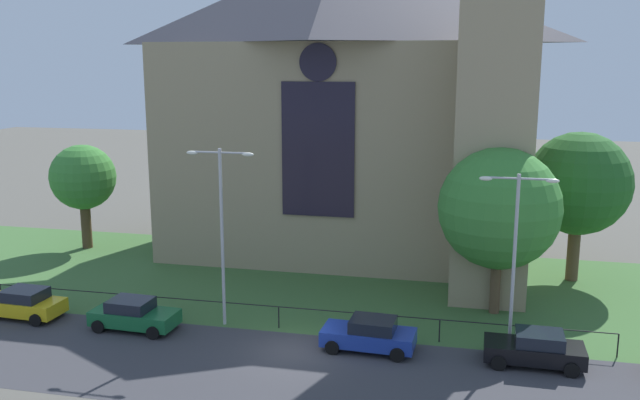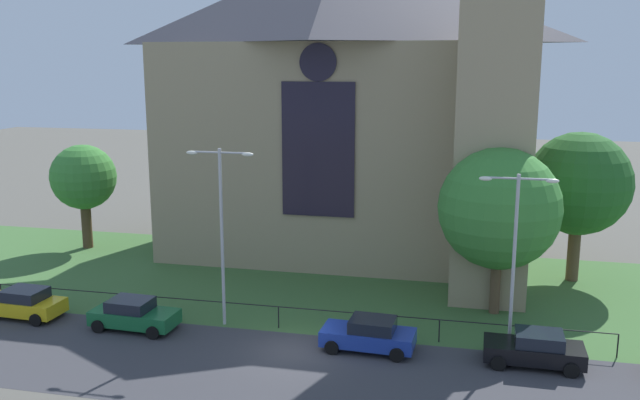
{
  "view_description": "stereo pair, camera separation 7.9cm",
  "coord_description": "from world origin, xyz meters",
  "px_view_note": "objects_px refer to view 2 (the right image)",
  "views": [
    {
      "loc": [
        7.45,
        -27.97,
        12.95
      ],
      "look_at": [
        -0.57,
        8.0,
        5.37
      ],
      "focal_mm": 38.38,
      "sensor_mm": 36.0,
      "label": 1
    },
    {
      "loc": [
        7.53,
        -27.95,
        12.95
      ],
      "look_at": [
        -0.57,
        8.0,
        5.37
      ],
      "focal_mm": 38.38,
      "sensor_mm": 36.0,
      "label": 2
    }
  ],
  "objects_px": {
    "church_building": "(348,101)",
    "parked_car_green": "(134,314)",
    "tree_right_far": "(579,184)",
    "parked_car_yellow": "(23,303)",
    "parked_car_blue": "(369,334)",
    "tree_right_near": "(499,209)",
    "tree_left_far": "(83,178)",
    "streetlamp_far": "(515,240)",
    "parked_car_black": "(535,349)",
    "streetlamp_near": "(221,215)"
  },
  "relations": [
    {
      "from": "tree_left_far",
      "to": "parked_car_green",
      "type": "distance_m",
      "value": 17.03
    },
    {
      "from": "tree_right_near",
      "to": "parked_car_blue",
      "type": "height_order",
      "value": "tree_right_near"
    },
    {
      "from": "church_building",
      "to": "tree_right_near",
      "type": "relative_size",
      "value": 3.0
    },
    {
      "from": "tree_right_far",
      "to": "parked_car_yellow",
      "type": "bearing_deg",
      "value": -156.09
    },
    {
      "from": "tree_left_far",
      "to": "parked_car_yellow",
      "type": "relative_size",
      "value": 1.7
    },
    {
      "from": "church_building",
      "to": "parked_car_black",
      "type": "height_order",
      "value": "church_building"
    },
    {
      "from": "church_building",
      "to": "tree_right_far",
      "type": "relative_size",
      "value": 2.92
    },
    {
      "from": "church_building",
      "to": "parked_car_black",
      "type": "distance_m",
      "value": 21.54
    },
    {
      "from": "parked_car_green",
      "to": "parked_car_black",
      "type": "bearing_deg",
      "value": 2.97
    },
    {
      "from": "parked_car_green",
      "to": "parked_car_blue",
      "type": "distance_m",
      "value": 11.61
    },
    {
      "from": "parked_car_yellow",
      "to": "parked_car_green",
      "type": "relative_size",
      "value": 1.0
    },
    {
      "from": "parked_car_blue",
      "to": "streetlamp_far",
      "type": "bearing_deg",
      "value": -163.62
    },
    {
      "from": "streetlamp_far",
      "to": "parked_car_blue",
      "type": "height_order",
      "value": "streetlamp_far"
    },
    {
      "from": "church_building",
      "to": "parked_car_blue",
      "type": "bearing_deg",
      "value": -75.93
    },
    {
      "from": "streetlamp_near",
      "to": "parked_car_green",
      "type": "xyz_separation_m",
      "value": [
        -4.1,
        -1.55,
        -4.82
      ]
    },
    {
      "from": "tree_right_far",
      "to": "streetlamp_far",
      "type": "bearing_deg",
      "value": -110.25
    },
    {
      "from": "tree_right_far",
      "to": "streetlamp_near",
      "type": "distance_m",
      "value": 21.06
    },
    {
      "from": "parked_car_blue",
      "to": "tree_right_near",
      "type": "bearing_deg",
      "value": -130.22
    },
    {
      "from": "streetlamp_far",
      "to": "parked_car_yellow",
      "type": "relative_size",
      "value": 1.89
    },
    {
      "from": "church_building",
      "to": "tree_right_far",
      "type": "distance_m",
      "value": 15.28
    },
    {
      "from": "tree_left_far",
      "to": "tree_right_far",
      "type": "height_order",
      "value": "tree_right_far"
    },
    {
      "from": "streetlamp_near",
      "to": "parked_car_blue",
      "type": "distance_m",
      "value": 9.05
    },
    {
      "from": "parked_car_blue",
      "to": "parked_car_black",
      "type": "height_order",
      "value": "same"
    },
    {
      "from": "parked_car_yellow",
      "to": "parked_car_black",
      "type": "height_order",
      "value": "same"
    },
    {
      "from": "tree_right_far",
      "to": "parked_car_green",
      "type": "bearing_deg",
      "value": -149.9
    },
    {
      "from": "tree_right_near",
      "to": "tree_right_far",
      "type": "xyz_separation_m",
      "value": [
        4.68,
        6.61,
        0.28
      ]
    },
    {
      "from": "streetlamp_far",
      "to": "parked_car_black",
      "type": "distance_m",
      "value": 4.77
    },
    {
      "from": "tree_right_far",
      "to": "parked_car_yellow",
      "type": "height_order",
      "value": "tree_right_far"
    },
    {
      "from": "streetlamp_near",
      "to": "parked_car_black",
      "type": "distance_m",
      "value": 15.55
    },
    {
      "from": "streetlamp_far",
      "to": "parked_car_blue",
      "type": "relative_size",
      "value": 1.89
    },
    {
      "from": "parked_car_yellow",
      "to": "parked_car_green",
      "type": "xyz_separation_m",
      "value": [
        6.29,
        -0.21,
        0.0
      ]
    },
    {
      "from": "streetlamp_near",
      "to": "tree_right_far",
      "type": "bearing_deg",
      "value": 32.05
    },
    {
      "from": "church_building",
      "to": "parked_car_green",
      "type": "xyz_separation_m",
      "value": [
        -7.66,
        -15.84,
        -9.53
      ]
    },
    {
      "from": "church_building",
      "to": "parked_car_blue",
      "type": "xyz_separation_m",
      "value": [
        3.96,
        -15.79,
        -9.53
      ]
    },
    {
      "from": "tree_left_far",
      "to": "parked_car_green",
      "type": "bearing_deg",
      "value": -51.41
    },
    {
      "from": "parked_car_blue",
      "to": "streetlamp_near",
      "type": "bearing_deg",
      "value": -8.44
    },
    {
      "from": "tree_right_near",
      "to": "parked_car_green",
      "type": "height_order",
      "value": "tree_right_near"
    },
    {
      "from": "tree_right_far",
      "to": "parked_car_green",
      "type": "distance_m",
      "value": 25.88
    },
    {
      "from": "tree_left_far",
      "to": "parked_car_black",
      "type": "distance_m",
      "value": 32.09
    },
    {
      "from": "streetlamp_near",
      "to": "parked_car_black",
      "type": "relative_size",
      "value": 2.09
    },
    {
      "from": "church_building",
      "to": "parked_car_blue",
      "type": "distance_m",
      "value": 18.86
    },
    {
      "from": "tree_right_near",
      "to": "tree_left_far",
      "type": "height_order",
      "value": "tree_right_near"
    },
    {
      "from": "tree_left_far",
      "to": "tree_right_far",
      "type": "distance_m",
      "value": 32.25
    },
    {
      "from": "streetlamp_near",
      "to": "streetlamp_far",
      "type": "xyz_separation_m",
      "value": [
        13.72,
        0.0,
        -0.4
      ]
    },
    {
      "from": "tree_left_far",
      "to": "parked_car_green",
      "type": "height_order",
      "value": "tree_left_far"
    },
    {
      "from": "parked_car_yellow",
      "to": "parked_car_black",
      "type": "xyz_separation_m",
      "value": [
        25.1,
        -0.14,
        0.0
      ]
    },
    {
      "from": "tree_right_near",
      "to": "streetlamp_far",
      "type": "xyz_separation_m",
      "value": [
        0.55,
        -4.56,
        -0.4
      ]
    },
    {
      "from": "tree_right_near",
      "to": "tree_right_far",
      "type": "distance_m",
      "value": 8.1
    },
    {
      "from": "streetlamp_near",
      "to": "streetlamp_far",
      "type": "height_order",
      "value": "streetlamp_near"
    },
    {
      "from": "tree_right_near",
      "to": "parked_car_yellow",
      "type": "relative_size",
      "value": 2.03
    }
  ]
}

